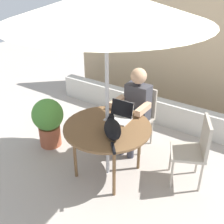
% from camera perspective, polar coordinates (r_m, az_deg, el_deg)
% --- Properties ---
extents(ground_plane, '(14.00, 14.00, 0.00)m').
position_cam_1_polar(ground_plane, '(3.78, -0.87, -12.26)').
color(ground_plane, '#ADA399').
extents(fence_back, '(4.63, 0.08, 1.96)m').
position_cam_1_polar(fence_back, '(5.26, 14.60, 11.18)').
color(fence_back, tan).
rests_on(fence_back, ground).
extents(planter_wall_low, '(4.17, 0.20, 0.42)m').
position_cam_1_polar(planter_wall_low, '(4.82, 9.96, 0.15)').
color(planter_wall_low, beige).
rests_on(planter_wall_low, ground).
extents(patio_table, '(1.07, 1.07, 0.72)m').
position_cam_1_polar(patio_table, '(3.38, -0.95, -3.73)').
color(patio_table, brown).
rests_on(patio_table, ground).
extents(patio_umbrella, '(2.15, 2.15, 2.26)m').
position_cam_1_polar(patio_umbrella, '(2.89, -1.19, 21.21)').
color(patio_umbrella, '#B7B7BC').
rests_on(patio_umbrella, ground).
extents(chair_occupied, '(0.40, 0.40, 0.90)m').
position_cam_1_polar(chair_occupied, '(4.07, 5.81, -0.09)').
color(chair_occupied, '#B2A899').
rests_on(chair_occupied, ground).
extents(chair_empty, '(0.53, 0.53, 0.90)m').
position_cam_1_polar(chair_empty, '(3.47, 16.88, -6.86)').
color(chair_empty, '#B2A899').
rests_on(chair_empty, ground).
extents(person_seated, '(0.48, 0.48, 1.24)m').
position_cam_1_polar(person_seated, '(3.87, 4.80, 1.19)').
color(person_seated, '#3F3F47').
rests_on(person_seated, ground).
extents(laptop, '(0.32, 0.27, 0.21)m').
position_cam_1_polar(laptop, '(3.50, 1.68, -0.35)').
color(laptop, silver).
rests_on(laptop, patio_table).
extents(cat, '(0.44, 0.53, 0.17)m').
position_cam_1_polar(cat, '(3.16, 0.04, -3.35)').
color(cat, black).
rests_on(cat, patio_table).
extents(potted_plant_near_fence, '(0.46, 0.46, 0.75)m').
position_cam_1_polar(potted_plant_near_fence, '(4.16, -13.03, -1.60)').
color(potted_plant_near_fence, '#9E5138').
rests_on(potted_plant_near_fence, ground).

